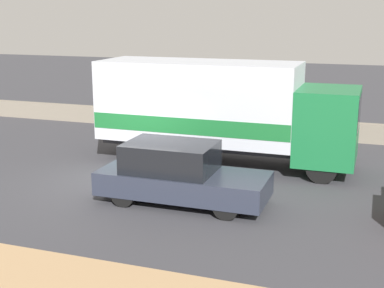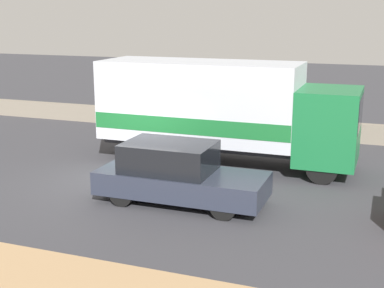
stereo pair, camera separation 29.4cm
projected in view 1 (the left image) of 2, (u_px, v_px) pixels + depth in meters
ground_plane at (128, 182)px, 15.71m from camera, size 80.00×80.00×0.00m
stone_wall_backdrop at (205, 122)px, 22.40m from camera, size 60.00×0.35×0.74m
box_truck at (219, 109)px, 17.21m from camera, size 8.24×2.39×3.33m
car_hatchback at (179, 174)px, 13.84m from camera, size 4.40×1.75×1.59m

